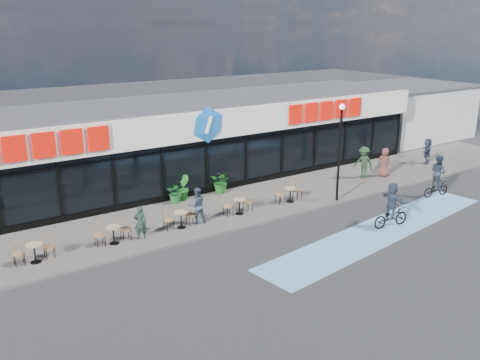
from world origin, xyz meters
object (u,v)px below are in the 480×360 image
at_px(patron_left, 140,222).
at_px(pedestrian_a, 364,162).
at_px(lamp_post, 340,144).
at_px(patron_right, 197,205).
at_px(cyclist_a, 391,208).
at_px(pedestrian_b, 385,162).
at_px(potted_plant_mid, 176,193).
at_px(pedestrian_c, 427,151).
at_px(potted_plant_left, 183,188).
at_px(potted_plant_right, 221,182).
at_px(cyclist_b, 437,179).

distance_m(patron_left, pedestrian_a, 14.19).
bearing_deg(lamp_post, patron_right, 170.67).
bearing_deg(patron_right, cyclist_a, 155.79).
bearing_deg(pedestrian_a, pedestrian_b, 63.75).
bearing_deg(pedestrian_b, potted_plant_mid, 53.78).
height_order(pedestrian_b, pedestrian_c, pedestrian_b).
xyz_separation_m(lamp_post, patron_left, (-10.18, 1.02, -2.22)).
xyz_separation_m(potted_plant_left, patron_right, (-0.96, -3.19, 0.20)).
xyz_separation_m(lamp_post, pedestrian_b, (5.27, 1.57, -2.08)).
bearing_deg(potted_plant_left, cyclist_a, -52.98).
bearing_deg(potted_plant_right, pedestrian_b, -15.93).
distance_m(patron_left, pedestrian_b, 15.45).
relative_size(patron_left, pedestrian_b, 0.83).
relative_size(potted_plant_right, pedestrian_a, 0.64).
bearing_deg(patron_right, potted_plant_mid, -88.12).
height_order(lamp_post, cyclist_a, lamp_post).
height_order(potted_plant_left, potted_plant_right, potted_plant_left).
bearing_deg(potted_plant_left, patron_left, -137.87).
distance_m(pedestrian_b, cyclist_b, 3.79).
height_order(potted_plant_mid, pedestrian_a, pedestrian_a).
relative_size(patron_right, pedestrian_b, 0.98).
xyz_separation_m(potted_plant_left, pedestrian_c, (16.18, -2.40, 0.18)).
xyz_separation_m(potted_plant_right, patron_left, (-5.94, -3.26, 0.11)).
bearing_deg(pedestrian_c, cyclist_b, 7.61).
distance_m(potted_plant_right, cyclist_a, 8.91).
relative_size(cyclist_a, cyclist_b, 0.93).
height_order(pedestrian_c, cyclist_b, cyclist_b).
height_order(lamp_post, pedestrian_b, lamp_post).
relative_size(potted_plant_right, patron_left, 0.84).
distance_m(potted_plant_left, patron_left, 5.04).
xyz_separation_m(pedestrian_a, cyclist_a, (-4.29, -5.72, -0.15)).
bearing_deg(patron_right, pedestrian_a, -165.43).
relative_size(pedestrian_a, cyclist_a, 0.90).
xyz_separation_m(potted_plant_right, pedestrian_c, (13.98, -2.27, 0.22)).
distance_m(lamp_post, potted_plant_mid, 8.46).
distance_m(lamp_post, pedestrian_b, 5.88).
relative_size(pedestrian_c, cyclist_b, 0.73).
bearing_deg(lamp_post, pedestrian_a, 26.67).
bearing_deg(cyclist_a, potted_plant_mid, 129.91).
relative_size(pedestrian_b, cyclist_b, 0.76).
bearing_deg(cyclist_a, lamp_post, 85.21).
xyz_separation_m(potted_plant_mid, potted_plant_right, (2.70, 0.08, 0.08)).
distance_m(pedestrian_c, cyclist_a, 11.57).
distance_m(pedestrian_a, pedestrian_c, 5.76).
distance_m(potted_plant_mid, patron_left, 4.55).
height_order(patron_left, pedestrian_a, pedestrian_a).
xyz_separation_m(patron_left, cyclist_b, (15.14, -3.23, 0.14)).
bearing_deg(cyclist_a, potted_plant_left, 127.02).
xyz_separation_m(lamp_post, potted_plant_mid, (-6.94, 4.21, -2.41)).
xyz_separation_m(patron_left, patron_right, (2.78, 0.19, 0.13)).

